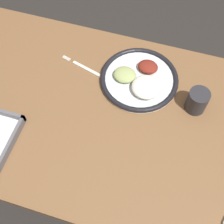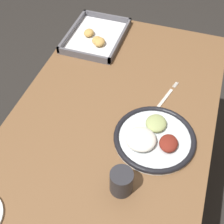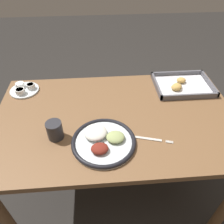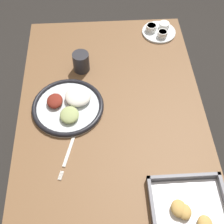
{
  "view_description": "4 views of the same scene",
  "coord_description": "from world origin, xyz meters",
  "px_view_note": "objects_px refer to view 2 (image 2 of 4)",
  "views": [
    {
      "loc": [
        -0.18,
        0.52,
        1.72
      ],
      "look_at": [
        -0.02,
        0.0,
        0.78
      ],
      "focal_mm": 50.0,
      "sensor_mm": 36.0,
      "label": 1
    },
    {
      "loc": [
        -0.76,
        -0.24,
        1.67
      ],
      "look_at": [
        -0.02,
        0.0,
        0.78
      ],
      "focal_mm": 50.0,
      "sensor_mm": 36.0,
      "label": 2
    },
    {
      "loc": [
        -0.09,
        -0.84,
        1.53
      ],
      "look_at": [
        -0.02,
        0.0,
        0.78
      ],
      "focal_mm": 35.0,
      "sensor_mm": 36.0,
      "label": 3
    },
    {
      "loc": [
        0.72,
        -0.04,
        1.79
      ],
      "look_at": [
        -0.02,
        0.0,
        0.78
      ],
      "focal_mm": 50.0,
      "sensor_mm": 36.0,
      "label": 4
    }
  ],
  "objects_px": {
    "dinner_plate": "(154,138)",
    "fork": "(164,100)",
    "baking_tray": "(96,37)",
    "drinking_cup": "(121,182)"
  },
  "relations": [
    {
      "from": "drinking_cup",
      "to": "fork",
      "type": "bearing_deg",
      "value": -6.42
    },
    {
      "from": "fork",
      "to": "baking_tray",
      "type": "bearing_deg",
      "value": 68.86
    },
    {
      "from": "fork",
      "to": "drinking_cup",
      "type": "bearing_deg",
      "value": -170.88
    },
    {
      "from": "drinking_cup",
      "to": "dinner_plate",
      "type": "bearing_deg",
      "value": -13.74
    },
    {
      "from": "dinner_plate",
      "to": "fork",
      "type": "relative_size",
      "value": 1.36
    },
    {
      "from": "dinner_plate",
      "to": "drinking_cup",
      "type": "xyz_separation_m",
      "value": [
        -0.22,
        0.05,
        0.03
      ]
    },
    {
      "from": "baking_tray",
      "to": "drinking_cup",
      "type": "height_order",
      "value": "drinking_cup"
    },
    {
      "from": "dinner_plate",
      "to": "fork",
      "type": "bearing_deg",
      "value": 1.7
    },
    {
      "from": "dinner_plate",
      "to": "drinking_cup",
      "type": "bearing_deg",
      "value": 166.26
    },
    {
      "from": "dinner_plate",
      "to": "fork",
      "type": "xyz_separation_m",
      "value": [
        0.2,
        0.01,
        -0.01
      ]
    }
  ]
}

